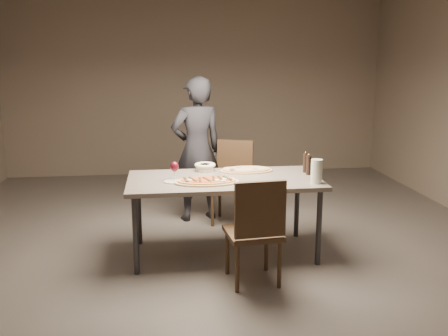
{
  "coord_description": "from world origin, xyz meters",
  "views": [
    {
      "loc": [
        -0.58,
        -4.52,
        1.87
      ],
      "look_at": [
        0.0,
        0.0,
        0.85
      ],
      "focal_mm": 40.0,
      "sensor_mm": 36.0,
      "label": 1
    }
  ],
  "objects": [
    {
      "name": "diner",
      "position": [
        -0.17,
        1.09,
        0.83
      ],
      "size": [
        0.69,
        0.54,
        1.66
      ],
      "primitive_type": "imported",
      "rotation": [
        0.0,
        0.0,
        3.4
      ],
      "color": "black",
      "rests_on": "ground"
    },
    {
      "name": "wine_glass",
      "position": [
        -0.46,
        -0.02,
        0.87
      ],
      "size": [
        0.08,
        0.08,
        0.18
      ],
      "rotation": [
        0.0,
        0.0,
        0.15
      ],
      "color": "silver",
      "rests_on": "dining_table"
    },
    {
      "name": "chair_far",
      "position": [
        0.23,
        0.99,
        0.52
      ],
      "size": [
        0.56,
        0.56,
        0.93
      ],
      "rotation": [
        0.0,
        0.0,
        2.79
      ],
      "color": "#3E2B1A",
      "rests_on": "ground"
    },
    {
      "name": "dining_table",
      "position": [
        0.0,
        0.0,
        0.69
      ],
      "size": [
        1.8,
        0.9,
        0.75
      ],
      "color": "slate",
      "rests_on": "ground"
    },
    {
      "name": "room",
      "position": [
        0.0,
        0.0,
        1.4
      ],
      "size": [
        7.0,
        7.0,
        7.0
      ],
      "color": "#5D5650",
      "rests_on": "ground"
    },
    {
      "name": "zucchini_pizza",
      "position": [
        -0.18,
        -0.15,
        0.77
      ],
      "size": [
        0.59,
        0.33,
        0.05
      ],
      "rotation": [
        0.0,
        0.0,
        -0.21
      ],
      "color": "tan",
      "rests_on": "dining_table"
    },
    {
      "name": "bread_basket",
      "position": [
        -0.15,
        0.34,
        0.79
      ],
      "size": [
        0.21,
        0.21,
        0.07
      ],
      "rotation": [
        0.0,
        0.0,
        0.28
      ],
      "color": "beige",
      "rests_on": "dining_table"
    },
    {
      "name": "ham_pizza",
      "position": [
        0.26,
        0.26,
        0.77
      ],
      "size": [
        0.53,
        0.29,
        0.04
      ],
      "rotation": [
        0.0,
        0.0,
        -0.17
      ],
      "color": "tan",
      "rests_on": "dining_table"
    },
    {
      "name": "pepper_mill_left",
      "position": [
        0.83,
        0.15,
        0.85
      ],
      "size": [
        0.05,
        0.05,
        0.21
      ],
      "rotation": [
        0.0,
        0.0,
        0.21
      ],
      "color": "black",
      "rests_on": "dining_table"
    },
    {
      "name": "pepper_mill_right",
      "position": [
        0.83,
        0.05,
        0.85
      ],
      "size": [
        0.05,
        0.05,
        0.21
      ],
      "rotation": [
        0.0,
        0.0,
        -0.18
      ],
      "color": "black",
      "rests_on": "dining_table"
    },
    {
      "name": "oil_dish",
      "position": [
        0.1,
        0.37,
        0.76
      ],
      "size": [
        0.12,
        0.12,
        0.01
      ],
      "rotation": [
        0.0,
        0.0,
        -0.06
      ],
      "color": "white",
      "rests_on": "dining_table"
    },
    {
      "name": "chair_near",
      "position": [
        0.17,
        -0.72,
        0.52
      ],
      "size": [
        0.48,
        0.48,
        0.92
      ],
      "rotation": [
        0.0,
        0.0,
        0.09
      ],
      "color": "#3E2B1A",
      "rests_on": "ground"
    },
    {
      "name": "side_plate",
      "position": [
        -0.48,
        -0.08,
        0.76
      ],
      "size": [
        0.17,
        0.17,
        0.01
      ],
      "rotation": [
        0.0,
        0.0,
        0.26
      ],
      "color": "white",
      "rests_on": "dining_table"
    },
    {
      "name": "carafe",
      "position": [
        0.81,
        -0.28,
        0.86
      ],
      "size": [
        0.1,
        0.1,
        0.22
      ],
      "rotation": [
        0.0,
        0.0,
        -0.24
      ],
      "color": "silver",
      "rests_on": "dining_table"
    }
  ]
}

